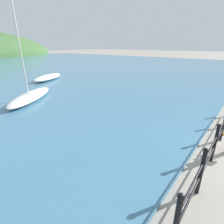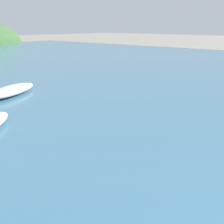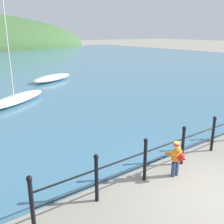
% 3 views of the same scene
% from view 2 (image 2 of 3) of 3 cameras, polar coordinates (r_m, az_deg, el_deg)
% --- Properties ---
extents(boat_far_left, '(4.29, 3.14, 0.46)m').
position_cam_2_polar(boat_far_left, '(17.94, -17.98, 3.77)').
color(boat_far_left, silver).
rests_on(boat_far_left, water).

